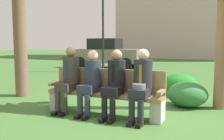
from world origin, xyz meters
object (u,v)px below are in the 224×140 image
seated_man_leftmost (69,75)px  seated_man_rightmost (141,81)px  shrub_mid_lawn (187,94)px  street_lamp (103,22)px  seated_man_centerright (115,80)px  parked_car_near (107,53)px  park_bench (105,92)px  shrub_near_bench (179,84)px  seated_man_centerleft (91,79)px

seated_man_leftmost → seated_man_rightmost: 1.56m
seated_man_rightmost → shrub_mid_lawn: bearing=65.0°
seated_man_rightmost → street_lamp: size_ratio=0.32×
seated_man_centerright → parked_car_near: size_ratio=0.33×
seated_man_leftmost → parked_car_near: (-3.15, 8.57, 0.09)m
seated_man_leftmost → street_lamp: (-2.47, 6.67, 1.69)m
park_bench → street_lamp: (-3.24, 6.55, 2.00)m
parked_car_near → shrub_mid_lawn: bearing=-53.4°
shrub_near_bench → shrub_mid_lawn: shrub_near_bench is taller
street_lamp → parked_car_near: bearing=109.6°
parked_car_near → seated_man_centerleft: bearing=-66.8°
park_bench → shrub_mid_lawn: (1.44, 1.25, -0.16)m
street_lamp → seated_man_centerleft: bearing=-65.9°
seated_man_centerleft → seated_man_rightmost: seated_man_rightmost is taller
seated_man_centerleft → shrub_near_bench: bearing=62.4°
street_lamp → seated_man_rightmost: bearing=-58.9°
seated_man_centerleft → seated_man_centerright: size_ratio=0.99×
seated_man_leftmost → parked_car_near: parked_car_near is taller
seated_man_centerleft → shrub_mid_lawn: seated_man_centerleft is taller
seated_man_rightmost → seated_man_leftmost: bearing=179.7°
seated_man_leftmost → seated_man_centerright: bearing=-0.3°
seated_man_leftmost → shrub_near_bench: (1.85, 2.54, -0.45)m
seated_man_leftmost → seated_man_centerright: (1.03, -0.00, -0.03)m
park_bench → seated_man_centerright: seated_man_centerright is taller
seated_man_leftmost → shrub_mid_lawn: bearing=31.9°
seated_man_centerleft → seated_man_leftmost: bearing=179.3°
shrub_near_bench → shrub_mid_lawn: size_ratio=1.07×
park_bench → parked_car_near: parked_car_near is taller
seated_man_centerleft → seated_man_rightmost: bearing=-0.1°
seated_man_leftmost → shrub_near_bench: bearing=53.9°
park_bench → seated_man_rightmost: 0.85m
seated_man_leftmost → seated_man_centerright: seated_man_leftmost is taller
seated_man_leftmost → shrub_near_bench: seated_man_leftmost is taller
seated_man_centerright → parked_car_near: 9.54m
park_bench → shrub_near_bench: 2.65m
seated_man_centerleft → seated_man_centerright: seated_man_centerright is taller
seated_man_rightmost → shrub_near_bench: (0.29, 2.55, -0.43)m
seated_man_rightmost → street_lamp: 7.99m
seated_man_centerright → parked_car_near: bearing=116.0°
shrub_mid_lawn → street_lamp: (-4.68, 5.30, 2.16)m
seated_man_centerright → seated_man_centerleft: bearing=-179.8°
park_bench → seated_man_leftmost: seated_man_leftmost is taller
seated_man_leftmost → street_lamp: size_ratio=0.33×
seated_man_leftmost → street_lamp: street_lamp is taller
seated_man_centerleft → street_lamp: street_lamp is taller
parked_car_near → street_lamp: (0.68, -1.90, 1.60)m
seated_man_centerleft → seated_man_centerright: 0.51m
seated_man_centerleft → shrub_near_bench: size_ratio=1.35×
seated_man_centerright → street_lamp: size_ratio=0.32×
shrub_near_bench → shrub_mid_lawn: bearing=-73.3°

